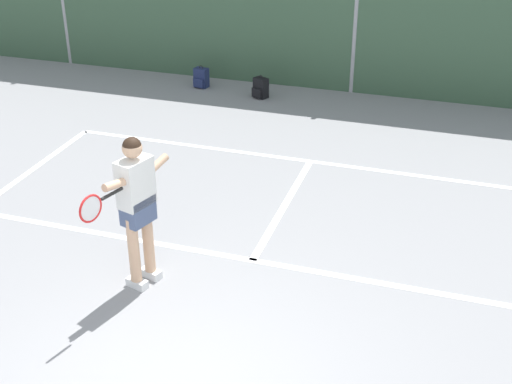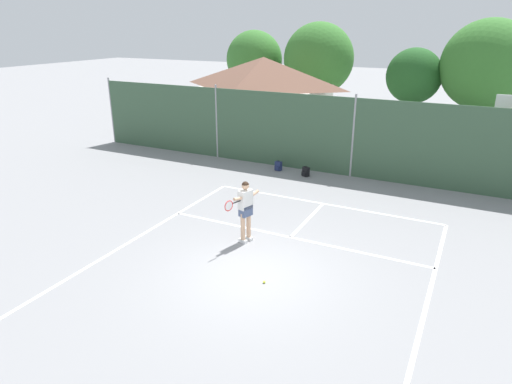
{
  "view_description": "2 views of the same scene",
  "coord_description": "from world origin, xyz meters",
  "px_view_note": "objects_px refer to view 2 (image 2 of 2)",
  "views": [
    {
      "loc": [
        2.21,
        -4.31,
        4.73
      ],
      "look_at": [
        -0.06,
        2.81,
        0.78
      ],
      "focal_mm": 48.18,
      "sensor_mm": 36.0,
      "label": 1
    },
    {
      "loc": [
        4.53,
        -8.84,
        5.98
      ],
      "look_at": [
        -1.26,
        2.69,
        1.17
      ],
      "focal_mm": 31.56,
      "sensor_mm": 36.0,
      "label": 2
    }
  ],
  "objects_px": {
    "basketball_hoop": "(504,128)",
    "tennis_player": "(245,206)",
    "backpack_black": "(306,172)",
    "backpack_navy": "(278,166)",
    "tennis_ball": "(264,282)"
  },
  "relations": [
    {
      "from": "tennis_player",
      "to": "tennis_ball",
      "type": "relative_size",
      "value": 28.1
    },
    {
      "from": "basketball_hoop",
      "to": "tennis_player",
      "type": "bearing_deg",
      "value": -126.5
    },
    {
      "from": "tennis_ball",
      "to": "backpack_black",
      "type": "height_order",
      "value": "backpack_black"
    },
    {
      "from": "basketball_hoop",
      "to": "tennis_ball",
      "type": "height_order",
      "value": "basketball_hoop"
    },
    {
      "from": "basketball_hoop",
      "to": "tennis_ball",
      "type": "bearing_deg",
      "value": -115.26
    },
    {
      "from": "tennis_ball",
      "to": "tennis_player",
      "type": "bearing_deg",
      "value": 129.15
    },
    {
      "from": "basketball_hoop",
      "to": "tennis_ball",
      "type": "distance_m",
      "value": 11.9
    },
    {
      "from": "tennis_ball",
      "to": "backpack_black",
      "type": "xyz_separation_m",
      "value": [
        -2.06,
        8.29,
        0.16
      ]
    },
    {
      "from": "tennis_player",
      "to": "tennis_ball",
      "type": "height_order",
      "value": "tennis_player"
    },
    {
      "from": "basketball_hoop",
      "to": "tennis_player",
      "type": "distance_m",
      "value": 10.94
    },
    {
      "from": "tennis_ball",
      "to": "backpack_navy",
      "type": "distance_m",
      "value": 9.18
    },
    {
      "from": "tennis_player",
      "to": "backpack_black",
      "type": "xyz_separation_m",
      "value": [
        -0.58,
        6.47,
        -0.92
      ]
    },
    {
      "from": "backpack_navy",
      "to": "backpack_black",
      "type": "bearing_deg",
      "value": -9.53
    },
    {
      "from": "backpack_navy",
      "to": "tennis_player",
      "type": "bearing_deg",
      "value": -73.87
    },
    {
      "from": "basketball_hoop",
      "to": "backpack_black",
      "type": "bearing_deg",
      "value": -162.15
    }
  ]
}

